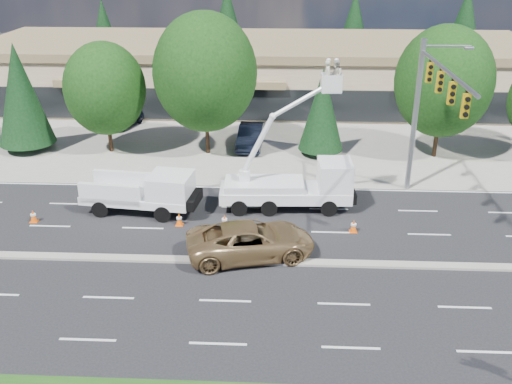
# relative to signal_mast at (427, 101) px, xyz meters

# --- Properties ---
(ground) EXTENTS (140.00, 140.00, 0.00)m
(ground) POSITION_rel_signal_mast_xyz_m (-10.03, -7.04, -6.06)
(ground) COLOR black
(ground) RESTS_ON ground
(concrete_apron) EXTENTS (140.00, 22.00, 0.01)m
(concrete_apron) POSITION_rel_signal_mast_xyz_m (-10.03, 12.96, -6.05)
(concrete_apron) COLOR gray
(concrete_apron) RESTS_ON ground
(road_median) EXTENTS (120.00, 0.55, 0.12)m
(road_median) POSITION_rel_signal_mast_xyz_m (-10.03, -7.04, -6.00)
(road_median) COLOR gray
(road_median) RESTS_ON ground
(strip_mall) EXTENTS (50.40, 15.40, 5.50)m
(strip_mall) POSITION_rel_signal_mast_xyz_m (-10.03, 22.93, -3.23)
(strip_mall) COLOR tan
(strip_mall) RESTS_ON ground
(tree_front_b) EXTENTS (3.89, 3.89, 7.67)m
(tree_front_b) POSITION_rel_signal_mast_xyz_m (-26.03, 7.96, -1.94)
(tree_front_b) COLOR #332114
(tree_front_b) RESTS_ON ground
(tree_front_c) EXTENTS (5.62, 5.62, 7.80)m
(tree_front_c) POSITION_rel_signal_mast_xyz_m (-20.03, 7.96, -1.49)
(tree_front_c) COLOR #332114
(tree_front_c) RESTS_ON ground
(tree_front_d) EXTENTS (7.08, 7.08, 9.83)m
(tree_front_d) POSITION_rel_signal_mast_xyz_m (-13.03, 7.96, -0.30)
(tree_front_d) COLOR #332114
(tree_front_d) RESTS_ON ground
(tree_front_e) EXTENTS (3.13, 3.13, 6.17)m
(tree_front_e) POSITION_rel_signal_mast_xyz_m (-5.03, 7.96, -2.75)
(tree_front_e) COLOR #332114
(tree_front_e) RESTS_ON ground
(tree_front_f) EXTENTS (6.53, 6.53, 9.06)m
(tree_front_f) POSITION_rel_signal_mast_xyz_m (2.97, 7.96, -0.76)
(tree_front_f) COLOR #332114
(tree_front_f) RESTS_ON ground
(tree_back_a) EXTENTS (4.06, 4.06, 8.01)m
(tree_back_a) POSITION_rel_signal_mast_xyz_m (-28.03, 34.96, -1.76)
(tree_back_a) COLOR #332114
(tree_back_a) RESTS_ON ground
(tree_back_b) EXTENTS (4.86, 4.86, 9.59)m
(tree_back_b) POSITION_rel_signal_mast_xyz_m (-14.03, 34.96, -0.91)
(tree_back_b) COLOR #332114
(tree_back_b) RESTS_ON ground
(tree_back_c) EXTENTS (4.58, 4.58, 9.03)m
(tree_back_c) POSITION_rel_signal_mast_xyz_m (-0.03, 34.96, -1.21)
(tree_back_c) COLOR #332114
(tree_back_c) RESTS_ON ground
(tree_back_d) EXTENTS (4.86, 4.86, 9.58)m
(tree_back_d) POSITION_rel_signal_mast_xyz_m (11.97, 34.96, -0.91)
(tree_back_d) COLOR #332114
(tree_back_d) RESTS_ON ground
(signal_mast) EXTENTS (2.76, 10.16, 9.00)m
(signal_mast) POSITION_rel_signal_mast_xyz_m (0.00, 0.00, 0.00)
(signal_mast) COLOR gray
(signal_mast) RESTS_ON ground
(utility_pickup) EXTENTS (6.33, 2.97, 2.34)m
(utility_pickup) POSITION_rel_signal_mast_xyz_m (-15.24, -1.84, -5.09)
(utility_pickup) COLOR white
(utility_pickup) RESTS_ON ground
(bucket_truck) EXTENTS (7.42, 2.63, 8.45)m
(bucket_truck) POSITION_rel_signal_mast_xyz_m (-6.79, -0.91, -4.24)
(bucket_truck) COLOR white
(bucket_truck) RESTS_ON ground
(traffic_cone_a) EXTENTS (0.40, 0.40, 0.70)m
(traffic_cone_a) POSITION_rel_signal_mast_xyz_m (-21.08, -3.36, -5.72)
(traffic_cone_a) COLOR #F75507
(traffic_cone_a) RESTS_ON ground
(traffic_cone_b) EXTENTS (0.40, 0.40, 0.70)m
(traffic_cone_b) POSITION_rel_signal_mast_xyz_m (-13.14, -3.39, -5.72)
(traffic_cone_b) COLOR #F75507
(traffic_cone_b) RESTS_ON ground
(traffic_cone_c) EXTENTS (0.40, 0.40, 0.70)m
(traffic_cone_c) POSITION_rel_signal_mast_xyz_m (-10.72, -3.43, -5.72)
(traffic_cone_c) COLOR #F75507
(traffic_cone_c) RESTS_ON ground
(traffic_cone_d) EXTENTS (0.40, 0.40, 0.70)m
(traffic_cone_d) POSITION_rel_signal_mast_xyz_m (-3.94, -3.71, -5.72)
(traffic_cone_d) COLOR #F75507
(traffic_cone_d) RESTS_ON ground
(minivan) EXTENTS (6.59, 4.17, 1.70)m
(minivan) POSITION_rel_signal_mast_xyz_m (-9.15, -6.44, -5.21)
(minivan) COLOR #9C7A4B
(minivan) RESTS_ON ground
(parked_car_west) EXTENTS (2.90, 4.47, 1.42)m
(parked_car_west) POSITION_rel_signal_mast_xyz_m (-20.62, 13.96, -5.35)
(parked_car_west) COLOR black
(parked_car_west) RESTS_ON ground
(parked_car_east) EXTENTS (1.96, 5.00, 1.62)m
(parked_car_east) POSITION_rel_signal_mast_xyz_m (-10.03, 9.38, -5.25)
(parked_car_east) COLOR black
(parked_car_east) RESTS_ON ground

